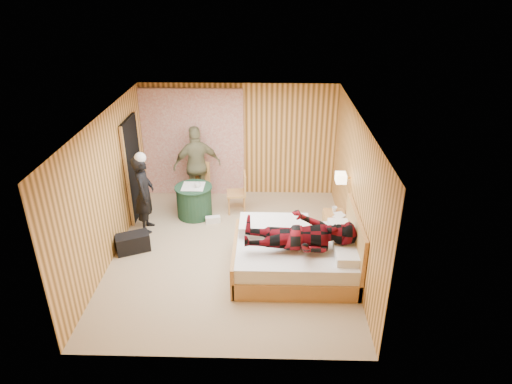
{
  "coord_description": "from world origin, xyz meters",
  "views": [
    {
      "loc": [
        0.62,
        -6.92,
        4.6
      ],
      "look_at": [
        0.42,
        0.35,
        1.05
      ],
      "focal_mm": 32.0,
      "sensor_mm": 36.0,
      "label": 1
    }
  ],
  "objects_px": {
    "wall_lamp": "(341,178)",
    "man_on_bed": "(301,228)",
    "duffel_bag": "(133,243)",
    "man_at_table": "(197,165)",
    "round_table": "(194,201)",
    "chair_near": "(240,190)",
    "chair_far": "(199,180)",
    "bed": "(296,255)",
    "nightstand": "(334,227)",
    "woman_standing": "(144,194)"
  },
  "relations": [
    {
      "from": "duffel_bag",
      "to": "man_at_table",
      "type": "height_order",
      "value": "man_at_table"
    },
    {
      "from": "wall_lamp",
      "to": "duffel_bag",
      "type": "distance_m",
      "value": 3.92
    },
    {
      "from": "man_at_table",
      "to": "man_on_bed",
      "type": "xyz_separation_m",
      "value": [
        2.02,
        -2.75,
        0.12
      ]
    },
    {
      "from": "bed",
      "to": "wall_lamp",
      "type": "bearing_deg",
      "value": 50.85
    },
    {
      "from": "wall_lamp",
      "to": "man_on_bed",
      "type": "xyz_separation_m",
      "value": [
        -0.77,
        -1.21,
        -0.32
      ]
    },
    {
      "from": "duffel_bag",
      "to": "man_on_bed",
      "type": "bearing_deg",
      "value": -38.98
    },
    {
      "from": "nightstand",
      "to": "round_table",
      "type": "xyz_separation_m",
      "value": [
        -2.75,
        0.87,
        0.06
      ]
    },
    {
      "from": "nightstand",
      "to": "chair_far",
      "type": "bearing_deg",
      "value": 151.49
    },
    {
      "from": "man_on_bed",
      "to": "nightstand",
      "type": "bearing_deg",
      "value": 59.47
    },
    {
      "from": "bed",
      "to": "chair_near",
      "type": "bearing_deg",
      "value": 116.96
    },
    {
      "from": "chair_far",
      "to": "man_on_bed",
      "type": "height_order",
      "value": "man_on_bed"
    },
    {
      "from": "chair_far",
      "to": "man_at_table",
      "type": "relative_size",
      "value": 0.54
    },
    {
      "from": "man_at_table",
      "to": "chair_far",
      "type": "bearing_deg",
      "value": 111.42
    },
    {
      "from": "wall_lamp",
      "to": "round_table",
      "type": "distance_m",
      "value": 3.09
    },
    {
      "from": "chair_far",
      "to": "woman_standing",
      "type": "height_order",
      "value": "woman_standing"
    },
    {
      "from": "bed",
      "to": "round_table",
      "type": "relative_size",
      "value": 2.66
    },
    {
      "from": "chair_far",
      "to": "chair_near",
      "type": "xyz_separation_m",
      "value": [
        0.91,
        -0.4,
        -0.03
      ]
    },
    {
      "from": "wall_lamp",
      "to": "nightstand",
      "type": "height_order",
      "value": "wall_lamp"
    },
    {
      "from": "wall_lamp",
      "to": "nightstand",
      "type": "distance_m",
      "value": 1.02
    },
    {
      "from": "woman_standing",
      "to": "man_on_bed",
      "type": "bearing_deg",
      "value": -123.2
    },
    {
      "from": "man_on_bed",
      "to": "bed",
      "type": "bearing_deg",
      "value": 96.6
    },
    {
      "from": "duffel_bag",
      "to": "woman_standing",
      "type": "distance_m",
      "value": 0.98
    },
    {
      "from": "round_table",
      "to": "wall_lamp",
      "type": "bearing_deg",
      "value": -17.85
    },
    {
      "from": "wall_lamp",
      "to": "woman_standing",
      "type": "xyz_separation_m",
      "value": [
        -3.64,
        0.33,
        -0.53
      ]
    },
    {
      "from": "wall_lamp",
      "to": "duffel_bag",
      "type": "xyz_separation_m",
      "value": [
        -3.72,
        -0.44,
        -1.13
      ]
    },
    {
      "from": "nightstand",
      "to": "duffel_bag",
      "type": "bearing_deg",
      "value": -172.73
    },
    {
      "from": "nightstand",
      "to": "wall_lamp",
      "type": "bearing_deg",
      "value": -32.07
    },
    {
      "from": "man_at_table",
      "to": "man_on_bed",
      "type": "distance_m",
      "value": 3.41
    },
    {
      "from": "nightstand",
      "to": "chair_far",
      "type": "relative_size",
      "value": 0.6
    },
    {
      "from": "bed",
      "to": "man_at_table",
      "type": "relative_size",
      "value": 1.17
    },
    {
      "from": "nightstand",
      "to": "man_on_bed",
      "type": "height_order",
      "value": "man_on_bed"
    },
    {
      "from": "man_at_table",
      "to": "man_on_bed",
      "type": "height_order",
      "value": "man_on_bed"
    },
    {
      "from": "woman_standing",
      "to": "chair_near",
      "type": "bearing_deg",
      "value": -71.09
    },
    {
      "from": "woman_standing",
      "to": "man_at_table",
      "type": "distance_m",
      "value": 1.47
    },
    {
      "from": "bed",
      "to": "chair_near",
      "type": "height_order",
      "value": "bed"
    },
    {
      "from": "wall_lamp",
      "to": "woman_standing",
      "type": "relative_size",
      "value": 0.17
    },
    {
      "from": "round_table",
      "to": "nightstand",
      "type": "bearing_deg",
      "value": -17.6
    },
    {
      "from": "wall_lamp",
      "to": "chair_far",
      "type": "height_order",
      "value": "wall_lamp"
    },
    {
      "from": "wall_lamp",
      "to": "round_table",
      "type": "bearing_deg",
      "value": 162.15
    },
    {
      "from": "duffel_bag",
      "to": "man_at_table",
      "type": "distance_m",
      "value": 2.29
    },
    {
      "from": "round_table",
      "to": "chair_near",
      "type": "relative_size",
      "value": 0.87
    },
    {
      "from": "bed",
      "to": "woman_standing",
      "type": "bearing_deg",
      "value": 155.15
    },
    {
      "from": "round_table",
      "to": "man_at_table",
      "type": "relative_size",
      "value": 0.44
    },
    {
      "from": "wall_lamp",
      "to": "man_on_bed",
      "type": "distance_m",
      "value": 1.47
    },
    {
      "from": "round_table",
      "to": "man_on_bed",
      "type": "relative_size",
      "value": 0.43
    },
    {
      "from": "chair_near",
      "to": "woman_standing",
      "type": "distance_m",
      "value": 1.95
    },
    {
      "from": "wall_lamp",
      "to": "chair_near",
      "type": "relative_size",
      "value": 0.3
    },
    {
      "from": "round_table",
      "to": "duffel_bag",
      "type": "relative_size",
      "value": 1.3
    },
    {
      "from": "nightstand",
      "to": "man_at_table",
      "type": "bearing_deg",
      "value": 151.24
    },
    {
      "from": "chair_near",
      "to": "round_table",
      "type": "bearing_deg",
      "value": -82.31
    }
  ]
}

